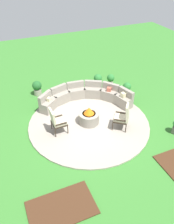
{
  "coord_description": "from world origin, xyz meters",
  "views": [
    {
      "loc": [
        -3.01,
        -6.79,
        6.0
      ],
      "look_at": [
        0.0,
        0.2,
        0.45
      ],
      "focal_mm": 36.59,
      "sensor_mm": 36.0,
      "label": 1
    }
  ],
  "objects": [
    {
      "name": "potted_plant_3",
      "position": [
        -1.41,
        3.08,
        0.41
      ],
      "size": [
        0.46,
        0.46,
        0.74
      ],
      "color": "#A89E8E",
      "rests_on": "ground_plane"
    },
    {
      "name": "lounge_chair_front_right",
      "position": [
        1.09,
        -0.84,
        0.63
      ],
      "size": [
        0.79,
        0.82,
        1.12
      ],
      "rotation": [
        0.0,
        0.0,
        7.2
      ],
      "color": "#2D2319",
      "rests_on": "patio_circle"
    },
    {
      "name": "potted_plant_4",
      "position": [
        2.66,
        1.41,
        0.33
      ],
      "size": [
        0.4,
        0.4,
        0.63
      ],
      "color": "#A89E8E",
      "rests_on": "ground_plane"
    },
    {
      "name": "potted_plant_0",
      "position": [
        1.65,
        2.62,
        0.41
      ],
      "size": [
        0.43,
        0.43,
        0.72
      ],
      "color": "#605B56",
      "rests_on": "ground_plane"
    },
    {
      "name": "mulch_bed_left",
      "position": [
        -2.24,
        -3.19,
        0.02
      ],
      "size": [
        1.89,
        1.17,
        0.04
      ],
      "primitive_type": "cube",
      "color": "#472B19",
      "rests_on": "ground_plane"
    },
    {
      "name": "lounge_chair_front_left",
      "position": [
        -1.37,
        -0.05,
        0.62
      ],
      "size": [
        0.57,
        0.57,
        1.07
      ],
      "rotation": [
        0.0,
        0.0,
        4.73
      ],
      "color": "#2D2319",
      "rests_on": "patio_circle"
    },
    {
      "name": "curved_stone_bench",
      "position": [
        0.48,
        1.49,
        0.38
      ],
      "size": [
        3.98,
        2.19,
        0.8
      ],
      "color": "gray",
      "rests_on": "patio_circle"
    },
    {
      "name": "fire_pit",
      "position": [
        0.0,
        0.0,
        0.35
      ],
      "size": [
        0.84,
        0.84,
        0.74
      ],
      "color": "gray",
      "rests_on": "patio_circle"
    },
    {
      "name": "patio_circle",
      "position": [
        0.0,
        0.0,
        0.03
      ],
      "size": [
        4.98,
        4.98,
        0.06
      ],
      "primitive_type": "cylinder",
      "color": "#9E9384",
      "rests_on": "ground_plane"
    },
    {
      "name": "potted_plant_2",
      "position": [
        2.34,
        2.52,
        0.36
      ],
      "size": [
        0.39,
        0.39,
        0.62
      ],
      "color": "#A89E8E",
      "rests_on": "ground_plane"
    },
    {
      "name": "ground_plane",
      "position": [
        0.0,
        0.0,
        0.0
      ],
      "size": [
        24.0,
        24.0,
        0.0
      ],
      "primitive_type": "plane",
      "color": "#387A2D"
    }
  ]
}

